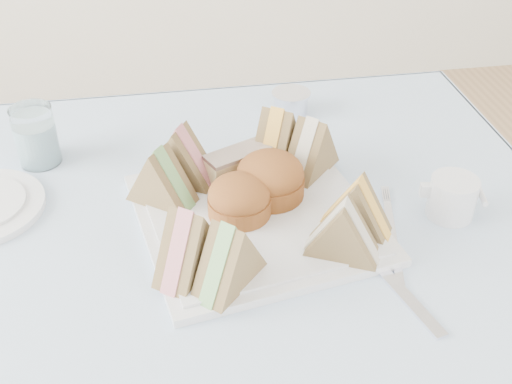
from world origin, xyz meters
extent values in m
cube|color=#B4DCFE|center=(0.00, 0.00, 0.74)|extent=(1.02, 1.02, 0.01)
cube|color=silver|center=(0.07, 0.10, 0.75)|extent=(0.36, 0.36, 0.01)
cylinder|color=brown|center=(0.05, 0.10, 0.79)|extent=(0.09, 0.09, 0.06)
cylinder|color=brown|center=(0.10, 0.14, 0.79)|extent=(0.13, 0.13, 0.06)
cube|color=tan|center=(0.06, 0.19, 0.78)|extent=(0.10, 0.08, 0.05)
cylinder|color=white|center=(-0.24, 0.30, 0.79)|extent=(0.07, 0.07, 0.09)
cylinder|color=silver|center=(0.18, 0.39, 0.76)|extent=(0.07, 0.07, 0.04)
cube|color=silver|center=(0.21, -0.04, 0.75)|extent=(0.07, 0.20, 0.00)
cube|color=silver|center=(0.24, 0.02, 0.75)|extent=(0.05, 0.18, 0.00)
cylinder|color=silver|center=(0.34, 0.07, 0.77)|extent=(0.08, 0.08, 0.06)
camera|label=1|loc=(-0.05, -0.58, 1.30)|focal=45.00mm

